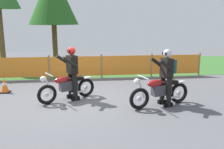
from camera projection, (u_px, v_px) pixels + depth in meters
The scene contains 8 objects.
ground at pixel (73, 100), 7.99m from camera, with size 24.00×24.00×0.02m, color #5B5B60.
grass_verge at pixel (77, 67), 13.50m from camera, with size 24.00×5.55×0.01m, color #386B2D.
barrier_fence at pixel (76, 66), 10.69m from camera, with size 11.18×0.08×1.05m.
motorcycle_lead at pixel (67, 87), 7.87m from camera, with size 1.76×1.06×0.93m.
motorcycle_trailing at pixel (160, 91), 7.34m from camera, with size 1.96×0.83×0.96m.
rider_lead at pixel (72, 71), 7.87m from camera, with size 0.72×0.71×1.69m.
rider_trailing at pixel (167, 74), 7.32m from camera, with size 0.76×0.66×1.69m.
traffic_cone at pixel (5, 85), 8.74m from camera, with size 0.32×0.32×0.53m.
Camera 1 is at (0.38, -7.70, 2.55)m, focal length 40.06 mm.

